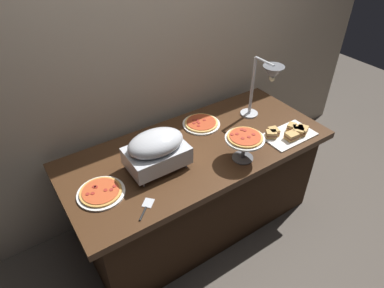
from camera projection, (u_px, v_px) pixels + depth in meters
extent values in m
plane|color=#4C443D|center=(197.00, 219.00, 2.81)|extent=(8.00, 8.00, 0.00)
cube|color=tan|center=(159.00, 64.00, 2.41)|extent=(4.40, 0.04, 2.40)
cube|color=#422816|center=(198.00, 150.00, 2.36)|extent=(1.90, 0.84, 0.05)
cube|color=black|center=(197.00, 189.00, 2.59)|extent=(1.75, 0.74, 0.71)
cylinder|color=#B7BABF|center=(144.00, 184.00, 2.03)|extent=(0.01, 0.01, 0.04)
cylinder|color=#B7BABF|center=(186.00, 165.00, 2.16)|extent=(0.01, 0.01, 0.04)
cylinder|color=#B7BABF|center=(129.00, 165.00, 2.16)|extent=(0.01, 0.01, 0.04)
cylinder|color=#B7BABF|center=(170.00, 149.00, 2.30)|extent=(0.01, 0.01, 0.04)
cube|color=#B7BABF|center=(157.00, 156.00, 2.12)|extent=(0.38, 0.26, 0.12)
ellipsoid|color=#B7BABF|center=(156.00, 143.00, 2.05)|extent=(0.36, 0.24, 0.13)
cylinder|color=#B7BABF|center=(249.00, 113.00, 2.69)|extent=(0.14, 0.14, 0.01)
cylinder|color=#B7BABF|center=(252.00, 87.00, 2.54)|extent=(0.02, 0.02, 0.47)
cylinder|color=#B7BABF|center=(265.00, 62.00, 2.34)|extent=(0.02, 0.18, 0.02)
cone|color=#595B60|center=(273.00, 73.00, 2.31)|extent=(0.15, 0.15, 0.10)
sphere|color=#F9EAB2|center=(272.00, 78.00, 2.33)|extent=(0.04, 0.04, 0.04)
cylinder|color=white|center=(201.00, 124.00, 2.56)|extent=(0.29, 0.29, 0.01)
cylinder|color=#DBA856|center=(201.00, 123.00, 2.56)|extent=(0.25, 0.25, 0.01)
cylinder|color=#AD3D1E|center=(201.00, 122.00, 2.55)|extent=(0.22, 0.22, 0.00)
cylinder|color=maroon|center=(199.00, 123.00, 2.54)|extent=(0.02, 0.02, 0.00)
cylinder|color=maroon|center=(198.00, 126.00, 2.50)|extent=(0.02, 0.02, 0.00)
cylinder|color=maroon|center=(204.00, 120.00, 2.57)|extent=(0.02, 0.02, 0.00)
cylinder|color=maroon|center=(197.00, 121.00, 2.55)|extent=(0.02, 0.02, 0.00)
cylinder|color=maroon|center=(194.00, 123.00, 2.53)|extent=(0.02, 0.02, 0.00)
cylinder|color=maroon|center=(193.00, 120.00, 2.57)|extent=(0.02, 0.02, 0.00)
cylinder|color=maroon|center=(197.00, 120.00, 2.57)|extent=(0.02, 0.02, 0.00)
cylinder|color=white|center=(101.00, 193.00, 1.98)|extent=(0.28, 0.28, 0.01)
cylinder|color=#C68E42|center=(101.00, 192.00, 1.98)|extent=(0.25, 0.25, 0.01)
cylinder|color=#B74723|center=(101.00, 191.00, 1.97)|extent=(0.22, 0.22, 0.00)
cylinder|color=maroon|center=(88.00, 194.00, 1.95)|extent=(0.02, 0.02, 0.00)
cylinder|color=maroon|center=(115.00, 186.00, 2.00)|extent=(0.02, 0.02, 0.00)
cylinder|color=maroon|center=(96.00, 187.00, 1.99)|extent=(0.02, 0.02, 0.00)
cylinder|color=maroon|center=(105.00, 190.00, 1.97)|extent=(0.02, 0.02, 0.00)
cylinder|color=maroon|center=(111.00, 190.00, 1.97)|extent=(0.02, 0.02, 0.00)
cylinder|color=maroon|center=(93.00, 193.00, 1.95)|extent=(0.02, 0.02, 0.00)
cylinder|color=maroon|center=(94.00, 186.00, 2.00)|extent=(0.02, 0.02, 0.00)
cylinder|color=#595B60|center=(244.00, 149.00, 2.20)|extent=(0.02, 0.02, 0.16)
cylinder|color=#595B60|center=(243.00, 158.00, 2.25)|extent=(0.14, 0.14, 0.01)
cylinder|color=white|center=(245.00, 139.00, 2.15)|extent=(0.26, 0.26, 0.01)
cylinder|color=#C68E42|center=(245.00, 137.00, 2.14)|extent=(0.23, 0.23, 0.01)
cylinder|color=#AD3D1E|center=(245.00, 136.00, 2.14)|extent=(0.20, 0.20, 0.00)
cylinder|color=maroon|center=(249.00, 137.00, 2.13)|extent=(0.02, 0.02, 0.00)
cylinder|color=maroon|center=(243.00, 138.00, 2.12)|extent=(0.02, 0.02, 0.00)
cylinder|color=maroon|center=(254.00, 134.00, 2.15)|extent=(0.02, 0.02, 0.00)
cylinder|color=maroon|center=(237.00, 134.00, 2.16)|extent=(0.02, 0.02, 0.00)
cylinder|color=maroon|center=(245.00, 131.00, 2.19)|extent=(0.02, 0.02, 0.00)
cylinder|color=maroon|center=(242.00, 130.00, 2.19)|extent=(0.02, 0.02, 0.00)
cylinder|color=maroon|center=(232.00, 134.00, 2.15)|extent=(0.02, 0.02, 0.00)
cube|color=white|center=(289.00, 135.00, 2.45)|extent=(0.38, 0.23, 0.01)
cube|color=tan|center=(271.00, 136.00, 2.42)|extent=(0.09, 0.09, 0.02)
cube|color=brown|center=(271.00, 134.00, 2.41)|extent=(0.09, 0.09, 0.01)
cube|color=tan|center=(271.00, 132.00, 2.40)|extent=(0.09, 0.09, 0.02)
cube|color=tan|center=(291.00, 138.00, 2.40)|extent=(0.09, 0.08, 0.02)
cube|color=brown|center=(292.00, 136.00, 2.39)|extent=(0.09, 0.08, 0.01)
cube|color=tan|center=(292.00, 134.00, 2.38)|extent=(0.09, 0.08, 0.02)
cube|color=tan|center=(302.00, 132.00, 2.46)|extent=(0.11, 0.10, 0.02)
cube|color=brown|center=(302.00, 130.00, 2.45)|extent=(0.11, 0.10, 0.01)
cube|color=tan|center=(303.00, 128.00, 2.44)|extent=(0.11, 0.10, 0.02)
cube|color=tan|center=(291.00, 129.00, 2.49)|extent=(0.08, 0.08, 0.02)
cube|color=brown|center=(292.00, 127.00, 2.48)|extent=(0.08, 0.08, 0.01)
cube|color=tan|center=(292.00, 125.00, 2.47)|extent=(0.08, 0.08, 0.02)
cube|color=tan|center=(273.00, 133.00, 2.44)|extent=(0.08, 0.09, 0.02)
cube|color=brown|center=(274.00, 132.00, 2.43)|extent=(0.08, 0.09, 0.01)
cube|color=tan|center=(274.00, 130.00, 2.42)|extent=(0.08, 0.09, 0.02)
cube|color=tan|center=(297.00, 131.00, 2.47)|extent=(0.09, 0.09, 0.02)
cube|color=brown|center=(298.00, 130.00, 2.46)|extent=(0.09, 0.09, 0.01)
cube|color=tan|center=(298.00, 128.00, 2.45)|extent=(0.09, 0.09, 0.02)
cube|color=tan|center=(298.00, 134.00, 2.44)|extent=(0.09, 0.10, 0.02)
cube|color=brown|center=(298.00, 132.00, 2.43)|extent=(0.09, 0.10, 0.01)
cube|color=tan|center=(298.00, 130.00, 2.42)|extent=(0.09, 0.10, 0.02)
cylinder|color=black|center=(160.00, 137.00, 2.41)|extent=(0.06, 0.06, 0.03)
cylinder|color=maroon|center=(160.00, 136.00, 2.41)|extent=(0.05, 0.05, 0.01)
cube|color=#B7BABF|center=(148.00, 203.00, 1.93)|extent=(0.09, 0.09, 0.00)
cylinder|color=black|center=(143.00, 214.00, 1.86)|extent=(0.08, 0.08, 0.01)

